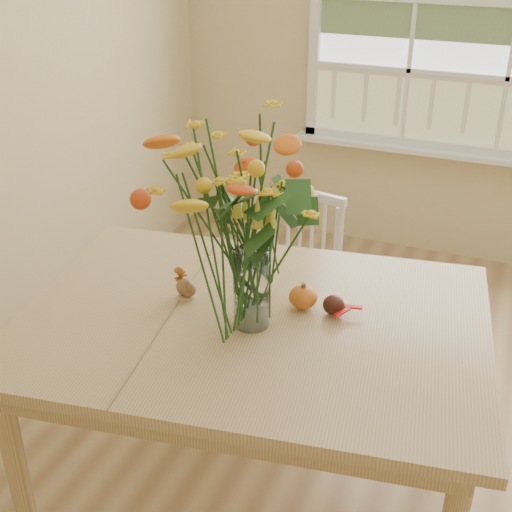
% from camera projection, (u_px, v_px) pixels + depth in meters
% --- Properties ---
extents(dining_table, '(1.67, 1.30, 0.82)m').
position_uv_depth(dining_table, '(254.00, 341.00, 2.30)').
color(dining_table, tan).
rests_on(dining_table, floor).
extents(windsor_chair, '(0.45, 0.44, 0.87)m').
position_uv_depth(windsor_chair, '(295.00, 281.00, 3.12)').
color(windsor_chair, white).
rests_on(windsor_chair, floor).
extents(flower_vase, '(0.55, 0.55, 0.65)m').
position_uv_depth(flower_vase, '(251.00, 214.00, 2.04)').
color(flower_vase, white).
rests_on(flower_vase, dining_table).
extents(pumpkin, '(0.10, 0.10, 0.08)m').
position_uv_depth(pumpkin, '(303.00, 298.00, 2.29)').
color(pumpkin, '#C24E16').
rests_on(pumpkin, dining_table).
extents(turkey_figurine, '(0.09, 0.07, 0.10)m').
position_uv_depth(turkey_figurine, '(186.00, 288.00, 2.35)').
color(turkey_figurine, '#CCB78C').
rests_on(turkey_figurine, dining_table).
extents(dark_gourd, '(0.13, 0.11, 0.07)m').
position_uv_depth(dark_gourd, '(334.00, 306.00, 2.26)').
color(dark_gourd, '#38160F').
rests_on(dark_gourd, dining_table).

